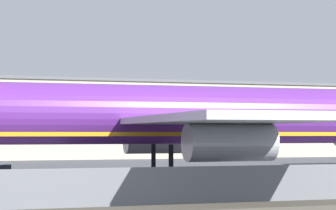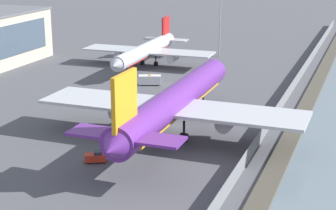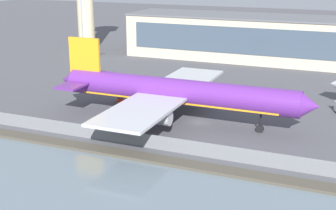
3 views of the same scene
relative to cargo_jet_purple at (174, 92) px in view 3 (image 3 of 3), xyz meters
The scene contains 7 objects.
ground_plane 7.92m from the cargo_jet_purple, 10.97° to the left, with size 500.00×500.00×0.00m, color #4C4C51.
shoreline_seawall 20.98m from the cargo_jet_purple, 75.59° to the right, with size 320.00×3.00×0.50m.
perimeter_fence 16.55m from the cargo_jet_purple, 71.53° to the right, with size 280.00×0.10×2.54m.
cargo_jet_purple is the anchor object (origin of this frame).
baggage_tug 18.22m from the cargo_jet_purple, 155.90° to the left, with size 2.90×3.58×1.80m.
terminal_building 68.74m from the cargo_jet_purple, 84.35° to the left, with size 95.47×21.34×14.30m.
apron_light_mast_apron_west 44.44m from the cargo_jet_purple, 146.14° to the left, with size 3.20×0.40×23.95m.
Camera 3 is at (28.33, -84.25, 30.86)m, focal length 50.00 mm.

